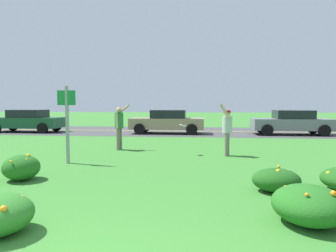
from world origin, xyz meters
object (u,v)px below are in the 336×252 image
Objects in this scene: frisbee_white at (183,125)px; car_gray_center_left at (292,122)px; person_thrower_green_shirt at (119,124)px; car_dark_green_rightmost at (27,121)px; person_catcher_red_cap_gray_shirt at (227,128)px; sign_post_near_path at (67,117)px; car_tan_center_right at (167,122)px.

car_gray_center_left reaches higher than frisbee_white.
car_gray_center_left is at bearing 39.47° from person_thrower_green_shirt.
car_dark_green_rightmost is (-10.60, 7.92, -0.30)m from frisbee_white.
person_catcher_red_cap_gray_shirt is 1.55m from frisbee_white.
car_dark_green_rightmost is (-7.24, 9.93, -0.68)m from sign_post_near_path.
person_thrower_green_shirt is 7.11m from car_tan_center_right.
person_catcher_red_cap_gray_shirt is at bearing -4.06° from frisbee_white.
sign_post_near_path reaches higher than person_thrower_green_shirt.
car_gray_center_left is 16.57m from car_dark_green_rightmost.
frisbee_white is (2.56, -0.90, 0.03)m from person_thrower_green_shirt.
frisbee_white is at bearing -19.35° from person_thrower_green_shirt.
person_thrower_green_shirt is (0.81, 2.91, -0.41)m from sign_post_near_path.
sign_post_near_path reaches higher than car_dark_green_rightmost.
person_catcher_red_cap_gray_shirt reaches higher than car_tan_center_right.
sign_post_near_path reaches higher than car_tan_center_right.
person_catcher_red_cap_gray_shirt is at bearing -33.45° from car_dark_green_rightmost.
car_gray_center_left is 7.39m from car_tan_center_right.
frisbee_white is 13.24m from car_dark_green_rightmost.
car_tan_center_right is at bearing 100.21° from frisbee_white.
car_dark_green_rightmost is (-16.57, 0.00, 0.00)m from car_gray_center_left.
person_thrower_green_shirt is at bearing -41.09° from car_dark_green_rightmost.
car_dark_green_rightmost is at bearing 180.00° from car_tan_center_right.
sign_post_near_path is 5.28m from person_catcher_red_cap_gray_shirt.
person_thrower_green_shirt reaches higher than car_tan_center_right.
frisbee_white is (-1.55, 0.11, 0.07)m from person_catcher_red_cap_gray_shirt.
frisbee_white is at bearing 30.91° from sign_post_near_path.
frisbee_white is 0.05× the size of car_gray_center_left.
car_dark_green_rightmost is at bearing 146.55° from person_catcher_red_cap_gray_shirt.
car_tan_center_right is (-2.97, 8.03, -0.23)m from person_catcher_red_cap_gray_shirt.
sign_post_near_path is 1.29× the size of person_catcher_red_cap_gray_shirt.
car_gray_center_left is 1.00× the size of car_tan_center_right.
sign_post_near_path is 0.52× the size of car_gray_center_left.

